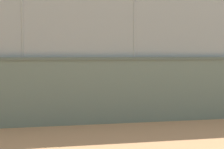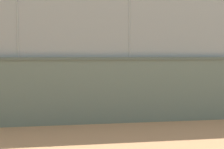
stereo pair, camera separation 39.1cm
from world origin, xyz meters
TOP-DOWN VIEW (x-y plane):
  - ground_plane at (0.00, 0.00)m, footprint 260.00×260.00m
  - player_baseline_waiting at (-3.67, 5.34)m, footprint 1.27×0.76m
  - player_near_wall_returning at (-4.20, 1.64)m, footprint 0.88×1.02m
  - sports_ball at (-4.78, 7.03)m, footprint 0.08×0.08m

SIDE VIEW (x-z plane):
  - ground_plane at x=0.00m, z-range 0.00..0.00m
  - sports_ball at x=-4.78m, z-range 0.00..0.08m
  - player_near_wall_returning at x=-4.20m, z-range 0.13..1.61m
  - player_baseline_waiting at x=-3.67m, z-range 0.15..1.78m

